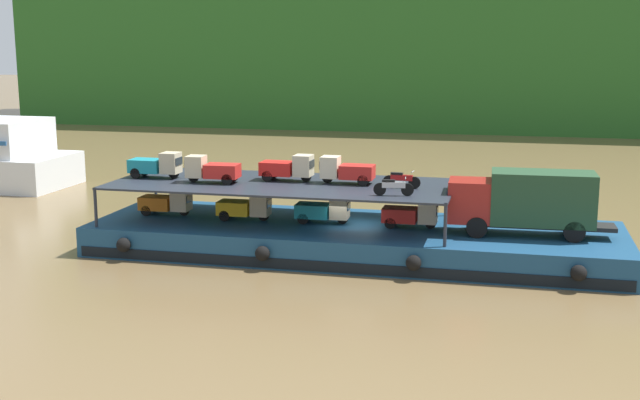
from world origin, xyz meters
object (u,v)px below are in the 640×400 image
object	(u,v)px
motorcycle_upper_centre	(401,179)
cargo_barge	(354,239)
mini_truck_lower_aft	(245,207)
mini_truck_lower_fore	(411,214)
mini_truck_lower_mid	(324,210)
mini_truck_upper_stern	(156,165)
mini_truck_upper_mid	(212,169)
mini_truck_upper_fore	(288,168)
mini_truck_upper_bow	(346,170)
motorcycle_upper_port	(393,187)
mini_truck_lower_stern	(167,202)
covered_lorry	(525,200)

from	to	relation	value
motorcycle_upper_centre	cargo_barge	bearing A→B (deg)	-179.26
mini_truck_lower_aft	mini_truck_lower_fore	xyz separation A→B (m)	(8.62, 0.26, 0.00)
mini_truck_lower_mid	mini_truck_lower_fore	size ratio (longest dim) A/B	1.01
mini_truck_lower_mid	mini_truck_upper_stern	world-z (taller)	mini_truck_upper_stern
mini_truck_lower_mid	mini_truck_upper_mid	bearing A→B (deg)	-171.98
mini_truck_lower_fore	mini_truck_lower_mid	bearing A→B (deg)	-179.88
mini_truck_lower_fore	mini_truck_upper_fore	world-z (taller)	mini_truck_upper_fore
cargo_barge	mini_truck_upper_bow	xyz separation A→B (m)	(-0.54, 0.61, 3.44)
cargo_barge	motorcycle_upper_port	xyz separation A→B (m)	(2.28, -2.13, 3.18)
mini_truck_lower_stern	mini_truck_upper_mid	size ratio (longest dim) A/B	0.99
mini_truck_upper_stern	mini_truck_lower_fore	bearing A→B (deg)	0.06
mini_truck_lower_aft	mini_truck_upper_stern	world-z (taller)	mini_truck_upper_stern
mini_truck_upper_fore	motorcycle_upper_centre	xyz separation A→B (m)	(6.05, -0.75, -0.26)
mini_truck_upper_stern	mini_truck_upper_bow	world-z (taller)	same
motorcycle_upper_centre	covered_lorry	bearing A→B (deg)	-3.04
covered_lorry	mini_truck_upper_fore	world-z (taller)	mini_truck_upper_fore
covered_lorry	mini_truck_lower_fore	world-z (taller)	covered_lorry
mini_truck_lower_aft	mini_truck_lower_fore	size ratio (longest dim) A/B	1.01
mini_truck_lower_stern	mini_truck_upper_fore	bearing A→B (deg)	5.97
mini_truck_lower_mid	mini_truck_upper_stern	distance (m)	9.38
mini_truck_lower_stern	mini_truck_upper_bow	world-z (taller)	mini_truck_upper_bow
motorcycle_upper_port	motorcycle_upper_centre	xyz separation A→B (m)	(0.08, 2.17, 0.00)
mini_truck_upper_stern	motorcycle_upper_centre	bearing A→B (deg)	-0.19
mini_truck_lower_aft	cargo_barge	bearing A→B (deg)	1.71
mini_truck_lower_stern	mini_truck_upper_stern	xyz separation A→B (m)	(-0.51, -0.03, 2.00)
covered_lorry	motorcycle_upper_centre	size ratio (longest dim) A/B	4.16
cargo_barge	mini_truck_upper_bow	world-z (taller)	mini_truck_upper_bow
mini_truck_lower_aft	mini_truck_upper_bow	world-z (taller)	mini_truck_upper_bow
covered_lorry	mini_truck_lower_stern	size ratio (longest dim) A/B	2.87
mini_truck_upper_stern	mini_truck_upper_bow	size ratio (longest dim) A/B	1.00
mini_truck_upper_mid	motorcycle_upper_centre	size ratio (longest dim) A/B	1.47
mini_truck_upper_mid	mini_truck_upper_fore	distance (m)	3.94
mini_truck_upper_stern	mini_truck_upper_mid	bearing A→B (deg)	-13.11
covered_lorry	mini_truck_lower_fore	xyz separation A→B (m)	(-5.49, 0.38, -1.00)
covered_lorry	motorcycle_upper_port	bearing A→B (deg)	-163.14
mini_truck_upper_stern	mini_truck_upper_fore	distance (m)	7.11
motorcycle_upper_port	mini_truck_lower_stern	bearing A→B (deg)	169.90
covered_lorry	mini_truck_lower_stern	bearing A→B (deg)	178.81
mini_truck_upper_bow	motorcycle_upper_centre	size ratio (longest dim) A/B	1.45
mini_truck_lower_aft	motorcycle_upper_centre	bearing A→B (deg)	1.43
mini_truck_upper_fore	covered_lorry	bearing A→B (deg)	-5.09
mini_truck_lower_stern	mini_truck_upper_bow	size ratio (longest dim) A/B	1.00
cargo_barge	covered_lorry	distance (m)	8.72
cargo_barge	motorcycle_upper_port	size ratio (longest dim) A/B	14.08
covered_lorry	mini_truck_upper_stern	size ratio (longest dim) A/B	2.88
covered_lorry	mini_truck_lower_mid	size ratio (longest dim) A/B	2.86
mini_truck_lower_stern	mini_truck_upper_mid	xyz separation A→B (m)	(2.94, -0.83, 2.00)
cargo_barge	mini_truck_lower_mid	size ratio (longest dim) A/B	9.68
mini_truck_lower_stern	mini_truck_lower_mid	size ratio (longest dim) A/B	1.00
mini_truck_lower_mid	mini_truck_upper_fore	xyz separation A→B (m)	(-2.08, 0.71, 2.00)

